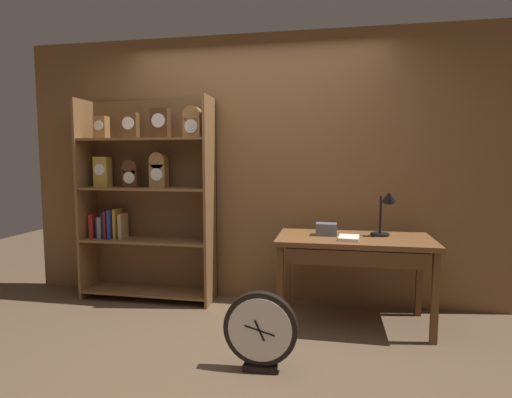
# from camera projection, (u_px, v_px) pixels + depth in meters

# --- Properties ---
(ground_plane) EXTENTS (10.00, 10.00, 0.00)m
(ground_plane) POSITION_uv_depth(u_px,v_px,m) (220.00, 363.00, 2.79)
(ground_plane) COLOR brown
(back_wood_panel) EXTENTS (4.80, 0.05, 2.60)m
(back_wood_panel) POSITION_uv_depth(u_px,v_px,m) (256.00, 169.00, 4.00)
(back_wood_panel) COLOR brown
(back_wood_panel) RESTS_ON ground
(bookshelf) EXTENTS (1.33, 0.35, 1.99)m
(bookshelf) POSITION_uv_depth(u_px,v_px,m) (146.00, 194.00, 4.03)
(bookshelf) COLOR brown
(bookshelf) RESTS_ON ground
(workbench) EXTENTS (1.28, 0.67, 0.75)m
(workbench) POSITION_uv_depth(u_px,v_px,m) (354.00, 248.00, 3.39)
(workbench) COLOR brown
(workbench) RESTS_ON ground
(desk_lamp) EXTENTS (0.21, 0.21, 0.41)m
(desk_lamp) POSITION_uv_depth(u_px,v_px,m) (386.00, 209.00, 3.41)
(desk_lamp) COLOR black
(desk_lamp) RESTS_ON workbench
(toolbox_small) EXTENTS (0.18, 0.13, 0.10)m
(toolbox_small) POSITION_uv_depth(u_px,v_px,m) (326.00, 229.00, 3.48)
(toolbox_small) COLOR #595960
(toolbox_small) RESTS_ON workbench
(open_repair_manual) EXTENTS (0.18, 0.23, 0.02)m
(open_repair_manual) POSITION_uv_depth(u_px,v_px,m) (349.00, 238.00, 3.30)
(open_repair_manual) COLOR silver
(open_repair_manual) RESTS_ON workbench
(round_clock_large) EXTENTS (0.49, 0.11, 0.53)m
(round_clock_large) POSITION_uv_depth(u_px,v_px,m) (260.00, 331.00, 2.68)
(round_clock_large) COLOR black
(round_clock_large) RESTS_ON ground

